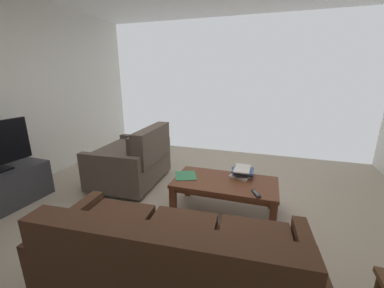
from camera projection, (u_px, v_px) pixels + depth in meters
name	position (u px, v px, depth m)	size (l,w,h in m)	color
ground_plane	(195.00, 216.00, 2.79)	(5.36, 5.17, 0.01)	tan
wall_right	(6.00, 95.00, 3.21)	(0.12, 5.17, 2.66)	silver
sofa_main	(173.00, 263.00, 1.62)	(1.87, 0.92, 0.79)	black
loveseat_near	(134.00, 160.00, 3.55)	(0.95, 1.17, 0.88)	black
coffee_table	(225.00, 186.00, 2.77)	(1.18, 0.62, 0.41)	brown
tv_stand	(0.00, 190.00, 2.89)	(0.51, 1.08, 0.48)	#38383D
book_stack	(242.00, 172.00, 2.89)	(0.29, 0.32, 0.09)	silver
tv_remote	(256.00, 194.00, 2.43)	(0.11, 0.16, 0.02)	black
loose_magazine	(186.00, 176.00, 2.89)	(0.25, 0.28, 0.01)	#337F51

